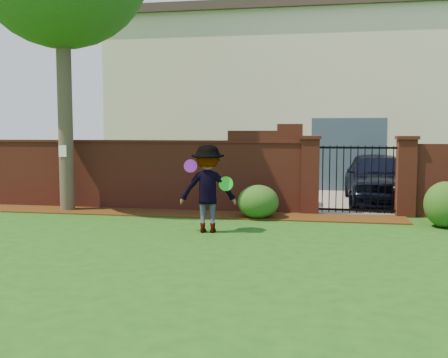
% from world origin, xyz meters
% --- Properties ---
extents(ground, '(80.00, 80.00, 0.01)m').
position_xyz_m(ground, '(0.00, 0.00, -0.01)').
color(ground, '#1B4A12').
rests_on(ground, ground).
extents(mulch_bed, '(11.10, 1.08, 0.03)m').
position_xyz_m(mulch_bed, '(-0.95, 3.34, 0.01)').
color(mulch_bed, '#351D09').
rests_on(mulch_bed, ground).
extents(brick_wall, '(8.70, 0.31, 2.16)m').
position_xyz_m(brick_wall, '(-2.01, 4.00, 0.93)').
color(brick_wall, maroon).
rests_on(brick_wall, ground).
extents(pillar_left, '(0.50, 0.50, 1.88)m').
position_xyz_m(pillar_left, '(2.40, 4.00, 0.96)').
color(pillar_left, maroon).
rests_on(pillar_left, ground).
extents(pillar_right, '(0.50, 0.50, 1.88)m').
position_xyz_m(pillar_right, '(4.60, 4.00, 0.96)').
color(pillar_right, maroon).
rests_on(pillar_right, ground).
extents(iron_gate, '(1.78, 0.03, 1.60)m').
position_xyz_m(iron_gate, '(3.50, 4.00, 0.85)').
color(iron_gate, black).
rests_on(iron_gate, ground).
extents(driveway, '(3.20, 8.00, 0.01)m').
position_xyz_m(driveway, '(3.50, 8.00, 0.01)').
color(driveway, gray).
rests_on(driveway, ground).
extents(house, '(12.40, 6.40, 6.30)m').
position_xyz_m(house, '(1.00, 12.00, 3.16)').
color(house, '#ECE6C5').
rests_on(house, ground).
extents(car, '(1.69, 4.17, 1.42)m').
position_xyz_m(car, '(4.18, 6.00, 0.71)').
color(car, black).
rests_on(car, ground).
extents(paper_notice, '(0.20, 0.01, 0.28)m').
position_xyz_m(paper_notice, '(-3.60, 3.21, 1.50)').
color(paper_notice, white).
rests_on(paper_notice, tree).
extents(shrub_left, '(0.94, 0.94, 0.77)m').
position_xyz_m(shrub_left, '(1.26, 3.06, 0.38)').
color(shrub_left, '#174A16').
rests_on(shrub_left, ground).
extents(shrub_middle, '(0.87, 0.87, 0.96)m').
position_xyz_m(shrub_middle, '(5.21, 2.66, 0.48)').
color(shrub_middle, '#174A16').
rests_on(shrub_middle, ground).
extents(man, '(1.20, 0.80, 1.73)m').
position_xyz_m(man, '(0.47, 1.25, 0.86)').
color(man, gray).
rests_on(man, ground).
extents(frisbee_purple, '(0.27, 0.13, 0.26)m').
position_xyz_m(frisbee_purple, '(0.17, 1.10, 1.32)').
color(frisbee_purple, purple).
rests_on(frisbee_purple, man).
extents(frisbee_green, '(0.29, 0.09, 0.28)m').
position_xyz_m(frisbee_green, '(0.85, 1.17, 0.98)').
color(frisbee_green, '#1BD122').
rests_on(frisbee_green, man).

